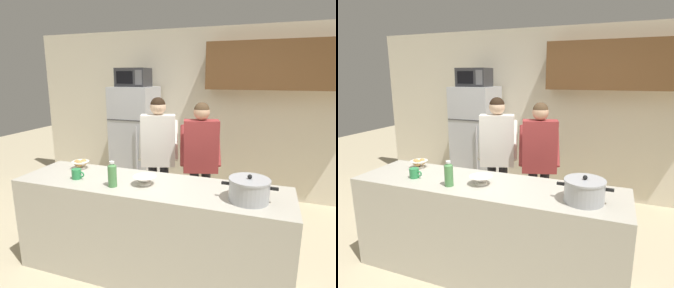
{
  "view_description": "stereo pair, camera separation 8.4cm",
  "coord_description": "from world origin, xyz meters",
  "views": [
    {
      "loc": [
        0.98,
        -2.28,
        1.87
      ],
      "look_at": [
        0.0,
        0.55,
        1.17
      ],
      "focal_mm": 30.83,
      "sensor_mm": 36.0,
      "label": 1
    },
    {
      "loc": [
        1.06,
        -2.25,
        1.87
      ],
      "look_at": [
        0.0,
        0.55,
        1.17
      ],
      "focal_mm": 30.83,
      "sensor_mm": 36.0,
      "label": 2
    }
  ],
  "objects": [
    {
      "name": "empty_bowl",
      "position": [
        -0.02,
        -0.03,
        0.97
      ],
      "size": [
        0.21,
        0.21,
        0.08
      ],
      "color": "white",
      "rests_on": "kitchen_island"
    },
    {
      "name": "back_wall_unit",
      "position": [
        0.25,
        2.25,
        1.45
      ],
      "size": [
        6.0,
        0.48,
        2.6
      ],
      "color": "beige",
      "rests_on": "ground"
    },
    {
      "name": "person_by_sink",
      "position": [
        0.27,
        0.95,
        0.99
      ],
      "size": [
        0.57,
        0.51,
        1.59
      ],
      "color": "black",
      "rests_on": "ground"
    },
    {
      "name": "coffee_mug",
      "position": [
        -0.7,
        -0.1,
        0.97
      ],
      "size": [
        0.13,
        0.09,
        0.1
      ],
      "color": "#2D8C4C",
      "rests_on": "kitchen_island"
    },
    {
      "name": "bottle_near_edge",
      "position": [
        -0.27,
        -0.16,
        1.03
      ],
      "size": [
        0.08,
        0.08,
        0.23
      ],
      "color": "#4C8C4C",
      "rests_on": "kitchen_island"
    },
    {
      "name": "microwave",
      "position": [
        -1.01,
        1.83,
        1.86
      ],
      "size": [
        0.48,
        0.37,
        0.28
      ],
      "color": "#2D2D30",
      "rests_on": "refrigerator"
    },
    {
      "name": "kitchen_island",
      "position": [
        0.0,
        0.0,
        0.46
      ],
      "size": [
        2.52,
        0.68,
        0.92
      ],
      "primitive_type": "cube",
      "color": "#BCB7A8",
      "rests_on": "ground"
    },
    {
      "name": "person_near_pot",
      "position": [
        -0.26,
        0.95,
        1.02
      ],
      "size": [
        0.59,
        0.53,
        1.63
      ],
      "color": "black",
      "rests_on": "ground"
    },
    {
      "name": "ground_plane",
      "position": [
        0.0,
        0.0,
        0.0
      ],
      "size": [
        14.0,
        14.0,
        0.0
      ],
      "primitive_type": "plane",
      "color": "#C6B793"
    },
    {
      "name": "bread_bowl",
      "position": [
        -0.85,
        0.17,
        0.97
      ],
      "size": [
        0.18,
        0.18,
        0.1
      ],
      "color": "white",
      "rests_on": "kitchen_island"
    },
    {
      "name": "refrigerator",
      "position": [
        -1.01,
        1.85,
        0.86
      ],
      "size": [
        0.64,
        0.68,
        1.72
      ],
      "color": "#B7BABF",
      "rests_on": "ground"
    },
    {
      "name": "cooking_pot",
      "position": [
        0.89,
        -0.08,
        1.01
      ],
      "size": [
        0.43,
        0.32,
        0.22
      ],
      "color": "#ADAFB5",
      "rests_on": "kitchen_island"
    }
  ]
}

